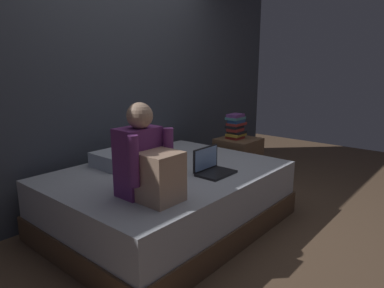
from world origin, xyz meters
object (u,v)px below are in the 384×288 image
Objects in this scene: nightstand at (238,162)px; book_stack at (236,127)px; bed at (168,198)px; pillow at (125,157)px; laptop at (212,167)px; person_sitting at (147,162)px.

book_stack is at bearing 134.21° from nightstand.
book_stack reaches higher than bed.
pillow reaches higher than bed.
pillow is at bearing 109.50° from laptop.
pillow is (-0.10, 0.45, 0.33)m from bed.
person_sitting is at bearing -118.84° from pillow.
laptop is 0.57× the size of pillow.
person_sitting is 1.86m from book_stack.
bed is 6.25× the size of laptop.
laptop is 1.10× the size of book_stack.
book_stack is (-0.03, 0.03, 0.43)m from nightstand.
laptop is at bearing -70.50° from pillow.
person_sitting is 1.17× the size of pillow.
bed is 1.30m from nightstand.
bed is at bearing 31.19° from person_sitting.
book_stack reaches higher than pillow.
nightstand is 1.02× the size of pillow.
person_sitting reaches higher than pillow.
person_sitting reaches higher than book_stack.
pillow is (-0.28, 0.79, 0.01)m from laptop.
nightstand is (1.30, 0.11, 0.03)m from bed.
person_sitting reaches higher than bed.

